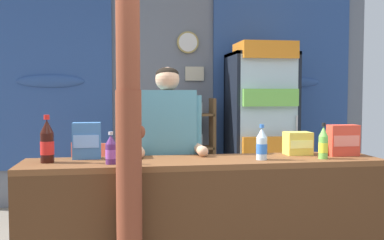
# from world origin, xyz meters

# --- Properties ---
(back_wall_curtained) EXTENTS (5.27, 0.22, 2.87)m
(back_wall_curtained) POSITION_xyz_m (0.03, 3.08, 1.47)
(back_wall_curtained) COLOR slate
(back_wall_curtained) RESTS_ON ground
(stall_counter) EXTENTS (2.53, 0.51, 0.93)m
(stall_counter) POSITION_xyz_m (-0.07, 0.35, 0.56)
(stall_counter) COLOR brown
(stall_counter) RESTS_ON ground
(timber_post) EXTENTS (0.18, 0.16, 2.83)m
(timber_post) POSITION_xyz_m (-0.61, 0.09, 1.36)
(timber_post) COLOR brown
(timber_post) RESTS_ON ground
(drink_fridge) EXTENTS (0.77, 0.72, 2.00)m
(drink_fridge) POSITION_xyz_m (1.04, 2.55, 1.10)
(drink_fridge) COLOR black
(drink_fridge) RESTS_ON ground
(bottle_shelf_rack) EXTENTS (0.48, 0.28, 1.34)m
(bottle_shelf_rack) POSITION_xyz_m (0.24, 2.70, 0.69)
(bottle_shelf_rack) COLOR brown
(bottle_shelf_rack) RESTS_ON ground
(plastic_lawn_chair) EXTENTS (0.57, 0.57, 0.86)m
(plastic_lawn_chair) POSITION_xyz_m (-1.05, 2.19, 0.49)
(plastic_lawn_chair) COLOR #E5563D
(plastic_lawn_chair) RESTS_ON ground
(shopkeeper) EXTENTS (0.54, 0.42, 1.60)m
(shopkeeper) POSITION_xyz_m (-0.29, 0.84, 1.01)
(shopkeeper) COLOR #28282D
(shopkeeper) RESTS_ON ground
(soda_bottle_cola) EXTENTS (0.09, 0.09, 0.32)m
(soda_bottle_cola) POSITION_xyz_m (-1.14, 0.47, 1.07)
(soda_bottle_cola) COLOR black
(soda_bottle_cola) RESTS_ON stall_counter
(soda_bottle_water) EXTENTS (0.08, 0.08, 0.25)m
(soda_bottle_water) POSITION_xyz_m (0.32, 0.37, 1.04)
(soda_bottle_water) COLOR silver
(soda_bottle_water) RESTS_ON stall_counter
(soda_bottle_lime_soda) EXTENTS (0.07, 0.07, 0.26)m
(soda_bottle_lime_soda) POSITION_xyz_m (0.77, 0.34, 1.04)
(soda_bottle_lime_soda) COLOR #75C64C
(soda_bottle_lime_soda) RESTS_ON stall_counter
(soda_bottle_grape_soda) EXTENTS (0.07, 0.07, 0.21)m
(soda_bottle_grape_soda) POSITION_xyz_m (-0.72, 0.34, 1.02)
(soda_bottle_grape_soda) COLOR #56286B
(soda_bottle_grape_soda) RESTS_ON stall_counter
(snack_box_instant_noodle) EXTENTS (0.19, 0.15, 0.17)m
(snack_box_instant_noodle) POSITION_xyz_m (0.68, 0.58, 1.02)
(snack_box_instant_noodle) COLOR #EAD14C
(snack_box_instant_noodle) RESTS_ON stall_counter
(snack_box_crackers) EXTENTS (0.22, 0.11, 0.23)m
(snack_box_crackers) POSITION_xyz_m (0.99, 0.47, 1.05)
(snack_box_crackers) COLOR #E5422D
(snack_box_crackers) RESTS_ON stall_counter
(snack_box_biscuit) EXTENTS (0.19, 0.11, 0.26)m
(snack_box_biscuit) POSITION_xyz_m (-0.90, 0.61, 1.06)
(snack_box_biscuit) COLOR #3D75B7
(snack_box_biscuit) RESTS_ON stall_counter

